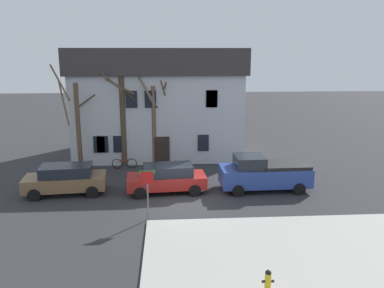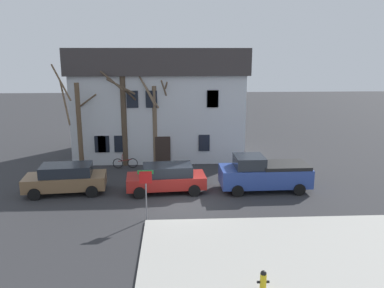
{
  "view_description": "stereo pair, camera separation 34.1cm",
  "coord_description": "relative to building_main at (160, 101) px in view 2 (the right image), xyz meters",
  "views": [
    {
      "loc": [
        -0.89,
        -19.59,
        8.03
      ],
      "look_at": [
        0.62,
        3.45,
        2.54
      ],
      "focal_mm": 36.32,
      "sensor_mm": 36.0,
      "label": 1
    },
    {
      "loc": [
        -0.54,
        -19.61,
        8.03
      ],
      "look_at": [
        0.62,
        3.45,
        2.54
      ],
      "focal_mm": 36.32,
      "sensor_mm": 36.0,
      "label": 2
    }
  ],
  "objects": [
    {
      "name": "bicycle_leaning",
      "position": [
        -2.39,
        -4.31,
        -3.86
      ],
      "size": [
        1.75,
        0.06,
        1.03
      ],
      "color": "black",
      "rests_on": "ground_plane"
    },
    {
      "name": "ground_plane",
      "position": [
        1.55,
        -11.31,
        -4.23
      ],
      "size": [
        120.0,
        120.0,
        0.0
      ],
      "primitive_type": "plane",
      "color": "#2D2D30"
    },
    {
      "name": "tree_bare_far",
      "position": [
        -0.24,
        -3.54,
        -0.98
      ],
      "size": [
        2.14,
        2.05,
        6.45
      ],
      "color": "brown",
      "rests_on": "ground_plane"
    },
    {
      "name": "building_main",
      "position": [
        0.0,
        0.0,
        0.0
      ],
      "size": [
        13.03,
        7.61,
        8.3
      ],
      "color": "silver",
      "rests_on": "ground_plane"
    },
    {
      "name": "pickup_truck_blue",
      "position": [
        6.37,
        -9.2,
        -3.21
      ],
      "size": [
        5.3,
        2.38,
        2.11
      ],
      "color": "#2D4799",
      "rests_on": "ground_plane"
    },
    {
      "name": "tree_bare_near",
      "position": [
        -5.44,
        -4.57,
        -0.89
      ],
      "size": [
        2.83,
        2.84,
        7.26
      ],
      "color": "brown",
      "rests_on": "ground_plane"
    },
    {
      "name": "car_red_wagon",
      "position": [
        0.61,
        -9.25,
        -3.36
      ],
      "size": [
        4.68,
        2.33,
        1.65
      ],
      "color": "#AD231E",
      "rests_on": "ground_plane"
    },
    {
      "name": "sidewalk_slab",
      "position": [
        5.54,
        -17.78,
        -4.17
      ],
      "size": [
        11.82,
        8.67,
        0.12
      ],
      "primitive_type": "cube",
      "color": "#A8A59E",
      "rests_on": "ground_plane"
    },
    {
      "name": "tree_bare_mid",
      "position": [
        -2.45,
        -3.58,
        -0.1
      ],
      "size": [
        2.66,
        1.87,
        7.94
      ],
      "color": "#4C3D2D",
      "rests_on": "ground_plane"
    },
    {
      "name": "fire_hydrant",
      "position": [
        3.98,
        -19.42,
        -3.7
      ],
      "size": [
        0.42,
        0.22,
        0.79
      ],
      "color": "gold",
      "rests_on": "sidewalk_slab"
    },
    {
      "name": "car_brown_wagon",
      "position": [
        -5.23,
        -9.15,
        -3.34
      ],
      "size": [
        4.74,
        2.44,
        1.7
      ],
      "color": "brown",
      "rests_on": "ground_plane"
    },
    {
      "name": "street_sign_pole",
      "position": [
        -0.33,
        -13.14,
        -2.45
      ],
      "size": [
        0.76,
        0.07,
        2.52
      ],
      "color": "slate",
      "rests_on": "ground_plane"
    }
  ]
}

